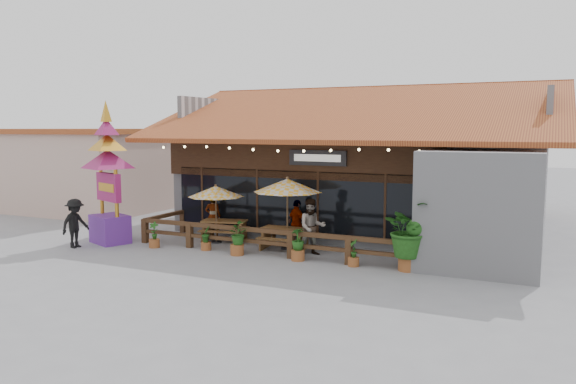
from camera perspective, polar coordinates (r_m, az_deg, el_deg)
The scene contains 19 objects.
ground at distance 18.84m, azimuth 2.32°, elevation -6.59°, with size 100.00×100.00×0.00m, color gray.
restaurant_building at distance 24.59m, azimuth 8.88°, elevation 1.63°, with size 15.50×14.73×6.09m.
patio_railing at distance 19.44m, azimuth -4.13°, elevation -4.33°, with size 10.00×2.60×0.92m.
neighbor_building at distance 31.90m, azimuth -18.83°, elevation 2.34°, with size 8.40×8.40×4.22m.
umbrella_left at distance 20.96m, azimuth -7.35°, elevation 0.03°, with size 2.50×2.50×2.20m.
umbrella_right at distance 19.64m, azimuth -0.06°, elevation 0.63°, with size 3.04×3.04×2.58m.
picnic_table_left at distance 21.42m, azimuth -6.47°, elevation -3.55°, with size 1.96×1.79×0.80m.
picnic_table_right at distance 19.89m, azimuth -0.40°, elevation -4.36°, with size 1.65×1.44×0.77m.
thai_sign_tower at distance 21.69m, azimuth -17.85°, elevation 2.84°, with size 2.72×2.72×5.67m.
tropical_plant at distance 17.15m, azimuth 12.16°, elevation -3.86°, with size 1.98×2.03×2.14m.
diner_a at distance 22.15m, azimuth -7.64°, elevation -2.46°, with size 0.61×0.40×1.66m, color #3A2212.
diner_b at distance 18.90m, azimuth 2.45°, elevation -3.58°, with size 0.93×0.73×1.91m, color #3A2212.
diner_c at distance 20.24m, azimuth 0.93°, elevation -3.19°, with size 1.00×0.42×1.71m, color #3A2212.
pedestrian at distance 21.45m, azimuth -20.82°, elevation -2.99°, with size 1.14×0.65×1.76m, color black.
planter_a at distance 20.73m, azimuth -13.44°, elevation -4.44°, with size 0.38×0.38×0.93m.
planter_b at distance 19.94m, azimuth -8.33°, elevation -4.74°, with size 0.36×0.36×0.88m.
planter_c at distance 19.00m, azimuth -5.20°, elevation -4.54°, with size 0.88×0.85×1.12m.
planter_d at distance 18.18m, azimuth 1.02°, elevation -5.40°, with size 0.57×0.57×1.07m.
planter_e at distance 17.59m, azimuth 6.68°, elevation -6.35°, with size 0.35×0.37×0.87m.
Camera 1 is at (7.08, -16.92, 4.27)m, focal length 35.00 mm.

